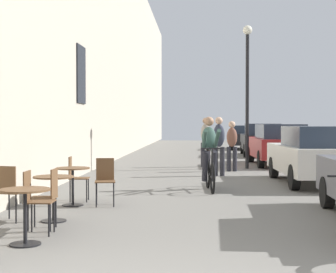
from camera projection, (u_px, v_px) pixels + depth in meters
The scene contains 18 objects.
building_facade_left at pixel (89, 20), 18.02m from camera, with size 0.54×68.00×10.13m.
cafe_table_near at pixel (25, 204), 6.77m from camera, with size 0.64×0.64×0.72m.
cafe_chair_near_toward_street at pixel (34, 198), 7.41m from camera, with size 0.39×0.39×0.89m.
cafe_table_mid at pixel (54, 189), 8.38m from camera, with size 0.64×0.64×0.72m.
cafe_chair_mid_toward_street at pixel (10, 189), 8.35m from camera, with size 0.45×0.45×0.89m.
cafe_chair_mid_toward_wall at pixel (47, 194), 7.76m from camera, with size 0.38×0.38×0.89m.
cafe_table_far at pixel (73, 178), 10.00m from camera, with size 0.64×0.64×0.72m.
cafe_chair_far_toward_street at pixel (75, 175), 10.56m from camera, with size 0.42×0.42×0.89m.
cafe_chair_far_toward_wall at pixel (105, 178), 10.05m from camera, with size 0.44×0.44×0.89m.
cyclist_on_bicycle at pixel (210, 155), 12.35m from camera, with size 0.52×1.76×1.74m.
pedestrian_near at pixel (219, 143), 15.62m from camera, with size 0.36×0.27×1.74m.
pedestrian_mid at pixel (232, 143), 17.13m from camera, with size 0.35×0.25×1.63m.
pedestrian_far at pixel (206, 139), 18.89m from camera, with size 0.36×0.27×1.76m.
street_lamp at pixel (247, 78), 18.13m from camera, with size 0.32×0.32×4.90m.
parked_car_second at pixel (315, 154), 13.52m from camera, with size 1.86×4.21×1.48m.
parked_car_third at pixel (278, 144), 19.56m from camera, with size 1.88×4.31×1.52m.
parked_car_fourth at pixel (261, 139), 25.35m from camera, with size 1.95×4.38×1.54m.
parked_car_fifth at pixel (244, 137), 31.68m from camera, with size 1.79×4.05×1.43m.
Camera 1 is at (0.21, -3.95, 1.56)m, focal length 56.70 mm.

